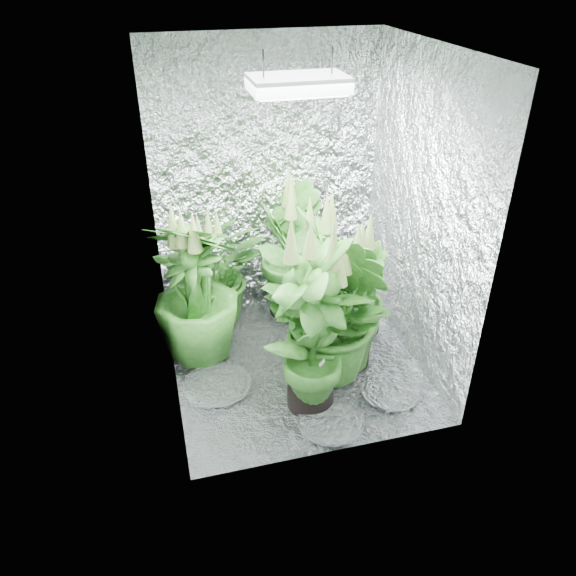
{
  "coord_description": "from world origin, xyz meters",
  "views": [
    {
      "loc": [
        -0.81,
        -2.88,
        2.42
      ],
      "look_at": [
        -0.05,
        0.0,
        0.61
      ],
      "focal_mm": 35.0,
      "sensor_mm": 36.0,
      "label": 1
    }
  ],
  "objects_px": {
    "plant_b": "(323,284)",
    "plant_d": "(196,292)",
    "plant_c": "(289,253)",
    "plant_e": "(329,318)",
    "plant_a": "(210,270)",
    "grow_lamp": "(298,84)",
    "plant_f": "(312,328)",
    "circulation_fan": "(367,315)",
    "plant_g": "(354,300)"
  },
  "relations": [
    {
      "from": "plant_a",
      "to": "plant_b",
      "type": "relative_size",
      "value": 0.84
    },
    {
      "from": "grow_lamp",
      "to": "plant_g",
      "type": "xyz_separation_m",
      "value": [
        0.36,
        -0.08,
        -1.32
      ]
    },
    {
      "from": "grow_lamp",
      "to": "plant_e",
      "type": "xyz_separation_m",
      "value": [
        0.16,
        -0.19,
        -1.36
      ]
    },
    {
      "from": "plant_c",
      "to": "plant_g",
      "type": "distance_m",
      "value": 0.76
    },
    {
      "from": "plant_a",
      "to": "plant_f",
      "type": "height_order",
      "value": "plant_f"
    },
    {
      "from": "plant_e",
      "to": "plant_g",
      "type": "bearing_deg",
      "value": 27.82
    },
    {
      "from": "plant_c",
      "to": "plant_d",
      "type": "height_order",
      "value": "plant_d"
    },
    {
      "from": "plant_e",
      "to": "plant_f",
      "type": "xyz_separation_m",
      "value": [
        -0.17,
        -0.21,
        0.1
      ]
    },
    {
      "from": "plant_e",
      "to": "plant_g",
      "type": "height_order",
      "value": "plant_g"
    },
    {
      "from": "plant_c",
      "to": "plant_d",
      "type": "relative_size",
      "value": 0.99
    },
    {
      "from": "plant_b",
      "to": "plant_c",
      "type": "xyz_separation_m",
      "value": [
        -0.1,
        0.5,
        -0.01
      ]
    },
    {
      "from": "plant_f",
      "to": "circulation_fan",
      "type": "bearing_deg",
      "value": 45.61
    },
    {
      "from": "grow_lamp",
      "to": "plant_f",
      "type": "bearing_deg",
      "value": -92.18
    },
    {
      "from": "plant_d",
      "to": "plant_e",
      "type": "xyz_separation_m",
      "value": [
        0.76,
        -0.45,
        -0.04
      ]
    },
    {
      "from": "grow_lamp",
      "to": "plant_f",
      "type": "xyz_separation_m",
      "value": [
        -0.02,
        -0.4,
        -1.25
      ]
    },
    {
      "from": "plant_d",
      "to": "plant_f",
      "type": "relative_size",
      "value": 0.91
    },
    {
      "from": "plant_d",
      "to": "plant_e",
      "type": "relative_size",
      "value": 1.1
    },
    {
      "from": "grow_lamp",
      "to": "plant_c",
      "type": "bearing_deg",
      "value": 79.4
    },
    {
      "from": "plant_b",
      "to": "plant_f",
      "type": "xyz_separation_m",
      "value": [
        -0.24,
        -0.54,
        0.05
      ]
    },
    {
      "from": "plant_a",
      "to": "plant_d",
      "type": "xyz_separation_m",
      "value": [
        -0.14,
        -0.38,
        0.07
      ]
    },
    {
      "from": "plant_f",
      "to": "plant_g",
      "type": "relative_size",
      "value": 1.14
    },
    {
      "from": "plant_a",
      "to": "plant_b",
      "type": "bearing_deg",
      "value": -36.01
    },
    {
      "from": "circulation_fan",
      "to": "plant_g",
      "type": "bearing_deg",
      "value": -138.53
    },
    {
      "from": "grow_lamp",
      "to": "plant_b",
      "type": "bearing_deg",
      "value": 32.94
    },
    {
      "from": "grow_lamp",
      "to": "plant_b",
      "type": "distance_m",
      "value": 1.33
    },
    {
      "from": "circulation_fan",
      "to": "grow_lamp",
      "type": "bearing_deg",
      "value": -170.16
    },
    {
      "from": "grow_lamp",
      "to": "plant_f",
      "type": "distance_m",
      "value": 1.31
    },
    {
      "from": "plant_a",
      "to": "plant_c",
      "type": "distance_m",
      "value": 0.58
    },
    {
      "from": "plant_e",
      "to": "plant_c",
      "type": "bearing_deg",
      "value": 92.6
    },
    {
      "from": "grow_lamp",
      "to": "plant_e",
      "type": "bearing_deg",
      "value": -50.06
    },
    {
      "from": "plant_f",
      "to": "circulation_fan",
      "type": "distance_m",
      "value": 0.97
    },
    {
      "from": "plant_a",
      "to": "plant_b",
      "type": "xyz_separation_m",
      "value": [
        0.68,
        -0.5,
        0.07
      ]
    },
    {
      "from": "plant_e",
      "to": "circulation_fan",
      "type": "height_order",
      "value": "plant_e"
    },
    {
      "from": "plant_d",
      "to": "circulation_fan",
      "type": "bearing_deg",
      "value": -1.68
    },
    {
      "from": "grow_lamp",
      "to": "circulation_fan",
      "type": "relative_size",
      "value": 1.39
    },
    {
      "from": "grow_lamp",
      "to": "plant_b",
      "type": "relative_size",
      "value": 0.45
    },
    {
      "from": "plant_d",
      "to": "circulation_fan",
      "type": "distance_m",
      "value": 1.25
    },
    {
      "from": "plant_b",
      "to": "plant_d",
      "type": "relative_size",
      "value": 1.0
    },
    {
      "from": "grow_lamp",
      "to": "plant_d",
      "type": "distance_m",
      "value": 1.47
    },
    {
      "from": "plant_a",
      "to": "plant_f",
      "type": "distance_m",
      "value": 1.14
    },
    {
      "from": "plant_b",
      "to": "plant_c",
      "type": "relative_size",
      "value": 1.01
    },
    {
      "from": "plant_a",
      "to": "plant_f",
      "type": "xyz_separation_m",
      "value": [
        0.44,
        -1.04,
        0.13
      ]
    },
    {
      "from": "plant_c",
      "to": "plant_e",
      "type": "distance_m",
      "value": 0.83
    },
    {
      "from": "plant_g",
      "to": "circulation_fan",
      "type": "bearing_deg",
      "value": 52.36
    },
    {
      "from": "plant_b",
      "to": "plant_d",
      "type": "height_order",
      "value": "plant_b"
    },
    {
      "from": "plant_b",
      "to": "plant_g",
      "type": "relative_size",
      "value": 1.04
    },
    {
      "from": "plant_b",
      "to": "plant_d",
      "type": "xyz_separation_m",
      "value": [
        -0.83,
        0.12,
        -0.01
      ]
    },
    {
      "from": "plant_c",
      "to": "plant_d",
      "type": "bearing_deg",
      "value": -152.38
    },
    {
      "from": "plant_b",
      "to": "plant_e",
      "type": "distance_m",
      "value": 0.34
    },
    {
      "from": "plant_b",
      "to": "plant_f",
      "type": "relative_size",
      "value": 0.91
    }
  ]
}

